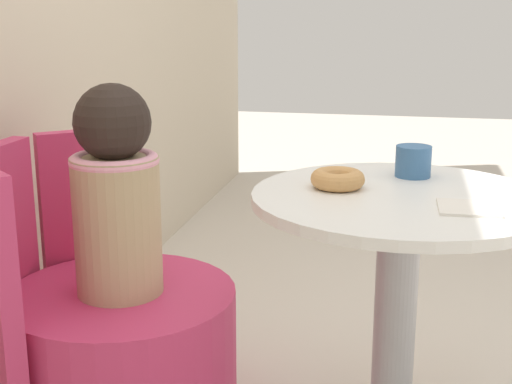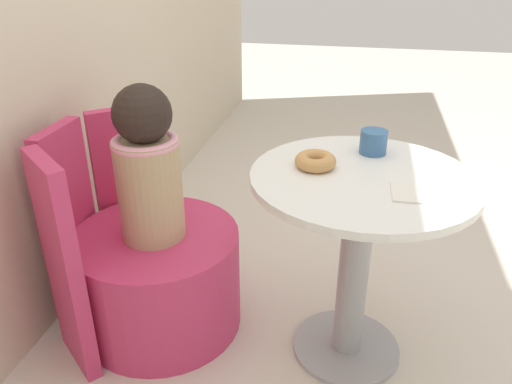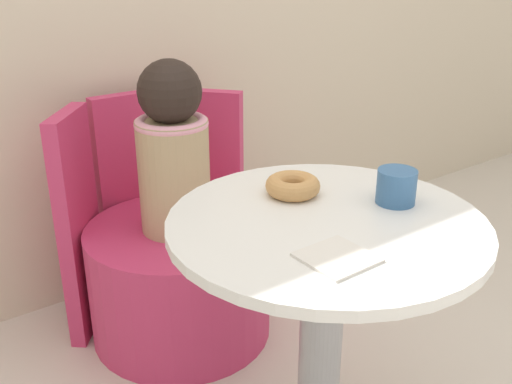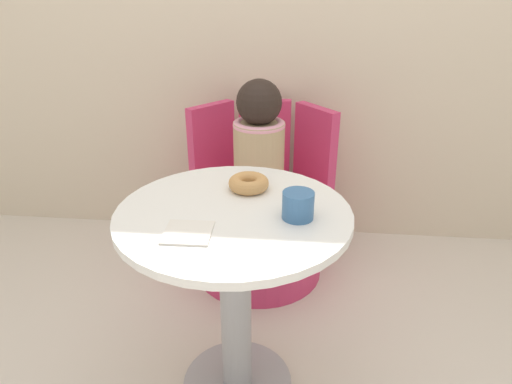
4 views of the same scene
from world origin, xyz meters
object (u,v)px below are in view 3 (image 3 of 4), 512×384
object	(u,v)px
tub_chair	(180,280)
cup	(396,187)
child_figure	(173,151)
round_table	(323,299)
donut	(293,186)

from	to	relation	value
tub_chair	cup	size ratio (longest dim) A/B	6.75
child_figure	cup	size ratio (longest dim) A/B	6.07
round_table	child_figure	distance (m)	0.73
tub_chair	donut	distance (m)	0.76
round_table	donut	size ratio (longest dim) A/B	5.38
round_table	child_figure	world-z (taller)	child_figure
child_figure	donut	xyz separation A→B (m)	(0.02, -0.56, 0.06)
child_figure	cup	world-z (taller)	child_figure
tub_chair	child_figure	distance (m)	0.46
child_figure	cup	xyz separation A→B (m)	(0.18, -0.73, 0.08)
round_table	tub_chair	size ratio (longest dim) A/B	1.15
tub_chair	round_table	bearing A→B (deg)	-90.78
round_table	cup	world-z (taller)	cup
tub_chair	child_figure	world-z (taller)	child_figure
round_table	cup	xyz separation A→B (m)	(0.19, -0.02, 0.24)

